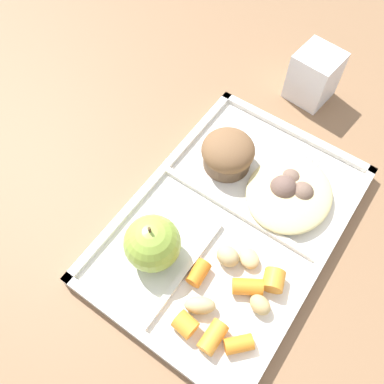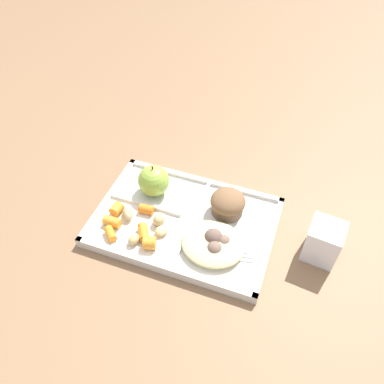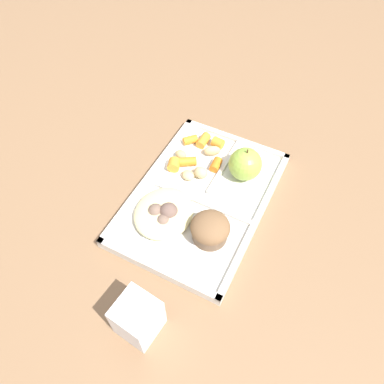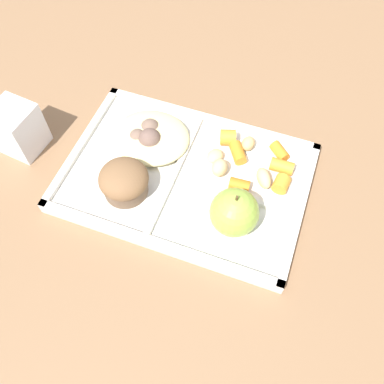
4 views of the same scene
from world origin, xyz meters
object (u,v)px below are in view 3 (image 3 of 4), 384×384
at_px(plastic_fork, 153,224).
at_px(bran_muffin, 210,229).
at_px(lunch_tray, 201,198).
at_px(green_apple, 245,164).
at_px(milk_carton, 138,318).

bearing_deg(plastic_fork, bran_muffin, 103.15).
relative_size(lunch_tray, green_apple, 4.78).
xyz_separation_m(bran_muffin, milk_carton, (0.21, -0.03, 0.00)).
bearing_deg(bran_muffin, plastic_fork, -76.85).
height_order(green_apple, bran_muffin, green_apple).
distance_m(green_apple, bran_muffin, 0.18).
height_order(bran_muffin, milk_carton, milk_carton).
height_order(lunch_tray, milk_carton, milk_carton).
xyz_separation_m(lunch_tray, bran_muffin, (0.08, 0.06, 0.03)).
relative_size(lunch_tray, plastic_fork, 2.70).
height_order(green_apple, plastic_fork, green_apple).
bearing_deg(milk_carton, lunch_tray, -168.91).
bearing_deg(lunch_tray, milk_carton, 4.80).
height_order(lunch_tray, plastic_fork, lunch_tray).
xyz_separation_m(plastic_fork, milk_carton, (0.18, 0.08, 0.03)).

